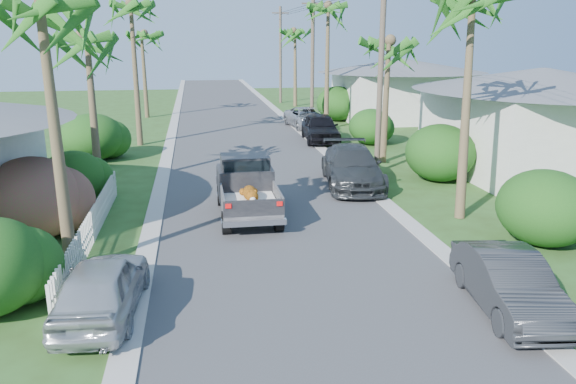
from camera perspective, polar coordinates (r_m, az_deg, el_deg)
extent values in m
plane|color=#2E481B|center=(13.48, 3.33, -11.51)|extent=(120.00, 120.00, 0.00)
cube|color=#38383A|center=(37.32, -5.11, 5.91)|extent=(8.00, 100.00, 0.02)
cube|color=#A5A39E|center=(37.25, -11.76, 5.66)|extent=(0.60, 100.00, 0.06)
cube|color=#A5A39E|center=(37.87, 1.42, 6.13)|extent=(0.60, 100.00, 0.06)
cylinder|color=black|center=(18.12, -6.29, -3.10)|extent=(0.28, 0.76, 0.76)
cylinder|color=black|center=(18.27, -0.96, -2.85)|extent=(0.28, 0.76, 0.76)
cylinder|color=black|center=(21.22, -6.80, -0.36)|extent=(0.28, 0.76, 0.76)
cylinder|color=black|center=(21.36, -2.24, -0.16)|extent=(0.28, 0.76, 0.76)
cube|color=slate|center=(18.72, -3.83, -1.66)|extent=(1.90, 2.40, 0.24)
cube|color=slate|center=(18.55, -6.68, -0.67)|extent=(0.06, 2.40, 0.55)
cube|color=slate|center=(18.72, -1.05, -0.42)|extent=(0.06, 2.40, 0.55)
cube|color=black|center=(17.50, -3.47, -1.64)|extent=(1.92, 0.08, 0.52)
cube|color=silver|center=(17.48, -3.39, -3.14)|extent=(1.98, 0.18, 0.18)
cube|color=red|center=(17.36, -6.09, -1.43)|extent=(0.18, 0.05, 0.14)
cube|color=red|center=(17.51, -0.86, -1.19)|extent=(0.18, 0.05, 0.14)
cube|color=black|center=(20.38, -4.37, 1.00)|extent=(1.94, 1.65, 1.10)
cube|color=black|center=(20.21, -4.41, 3.00)|extent=(1.70, 1.35, 0.55)
cube|color=black|center=(19.57, -4.23, 2.50)|extent=(1.60, 0.05, 0.45)
cube|color=black|center=(21.62, -4.66, 1.42)|extent=(1.94, 1.20, 0.80)
cube|color=white|center=(18.66, -3.84, -1.08)|extent=(1.70, 2.10, 0.16)
ellipsoid|color=orange|center=(18.68, -3.89, -0.11)|extent=(0.48, 1.25, 0.43)
sphere|color=orange|center=(17.93, -3.66, -0.49)|extent=(0.40, 0.40, 0.40)
ellipsoid|color=white|center=(18.70, -3.88, -0.40)|extent=(0.32, 0.86, 0.18)
imported|color=#2A2C2E|center=(13.92, 21.52, -8.64)|extent=(1.94, 4.27, 1.36)
imported|color=#2C2F31|center=(23.98, 6.53, 2.54)|extent=(2.98, 5.85, 1.63)
imported|color=black|center=(34.34, 3.29, 6.53)|extent=(2.35, 5.07, 1.68)
imported|color=#A3A5AA|center=(39.59, 1.96, 7.51)|extent=(2.80, 5.25, 1.40)
imported|color=#B0B3B7|center=(13.42, -18.34, -9.15)|extent=(1.93, 4.20, 1.39)
cone|color=brown|center=(15.34, -22.44, 4.49)|extent=(0.36, 0.71, 7.01)
cone|color=brown|center=(24.25, -19.17, 7.43)|extent=(0.36, 0.61, 6.21)
cone|color=brown|center=(33.94, -15.22, 11.30)|extent=(0.36, 0.36, 8.00)
cone|color=brown|center=(45.96, -14.38, 11.34)|extent=(0.36, 0.75, 6.51)
cone|color=brown|center=(20.02, 17.63, 7.94)|extent=(0.36, 0.73, 7.51)
cone|color=brown|center=(28.46, 9.90, 8.89)|extent=(0.36, 0.54, 6.01)
cone|color=brown|center=(38.81, 4.00, 12.37)|extent=(0.36, 0.36, 8.20)
cone|color=brown|center=(52.60, 0.73, 12.41)|extent=(0.36, 0.63, 6.81)
ellipsoid|color=#A61741|center=(19.04, -24.53, -0.62)|extent=(3.00, 3.30, 2.60)
ellipsoid|color=#164012|center=(22.79, -21.00, 1.42)|extent=(2.40, 2.64, 2.00)
ellipsoid|color=#164012|center=(30.58, -19.30, 5.29)|extent=(3.20, 3.52, 2.40)
ellipsoid|color=#164012|center=(18.64, 24.67, -1.45)|extent=(2.80, 3.08, 2.30)
ellipsoid|color=#164012|center=(25.50, 15.20, 3.87)|extent=(3.00, 3.30, 2.50)
ellipsoid|color=#164012|center=(33.70, 8.43, 6.58)|extent=(2.60, 2.86, 2.10)
ellipsoid|color=#164012|center=(43.34, 5.05, 8.94)|extent=(3.20, 3.52, 2.60)
cube|color=white|center=(18.40, -19.23, -3.22)|extent=(0.10, 11.00, 1.00)
cube|color=silver|center=(28.76, 23.99, 5.65)|extent=(8.00, 9.00, 3.80)
cone|color=#595B60|center=(28.51, 24.52, 10.40)|extent=(6.48, 6.48, 1.00)
cube|color=silver|center=(44.78, 11.36, 9.55)|extent=(9.00, 8.00, 3.60)
cone|color=#595B60|center=(44.62, 11.52, 12.49)|extent=(6.48, 6.48, 1.00)
cylinder|color=brown|center=(26.13, 9.39, 11.67)|extent=(0.26, 0.26, 9.00)
cylinder|color=brown|center=(40.61, 2.50, 13.09)|extent=(0.26, 0.26, 9.00)
cube|color=brown|center=(40.65, 2.57, 18.59)|extent=(1.60, 0.10, 0.10)
cylinder|color=brown|center=(55.37, -0.77, 13.70)|extent=(0.26, 0.26, 9.00)
cube|color=brown|center=(55.39, -0.78, 17.73)|extent=(1.60, 0.10, 0.10)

